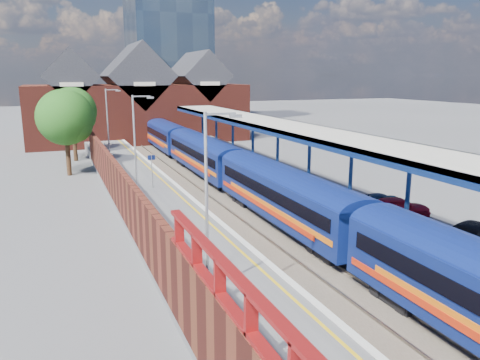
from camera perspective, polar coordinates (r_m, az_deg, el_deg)
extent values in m
plane|color=#5B5B5E|center=(43.05, -5.64, 0.12)|extent=(240.00, 240.00, 0.00)
cube|color=#473D33|center=(33.85, -0.82, -3.24)|extent=(6.00, 76.00, 0.06)
cube|color=slate|center=(33.12, -4.41, -3.47)|extent=(0.07, 76.00, 0.14)
cube|color=slate|center=(33.56, -2.07, -3.22)|extent=(0.07, 76.00, 0.14)
cube|color=slate|center=(34.10, 0.40, -2.96)|extent=(0.07, 76.00, 0.14)
cube|color=slate|center=(34.66, 2.60, -2.71)|extent=(0.07, 76.00, 0.14)
cube|color=#565659|center=(32.22, -10.00, -3.38)|extent=(5.00, 76.00, 1.00)
cube|color=#565659|center=(36.25, 8.06, -1.52)|extent=(6.00, 76.00, 1.00)
cube|color=silver|center=(32.62, -6.00, -2.10)|extent=(0.30, 76.00, 0.05)
cube|color=silver|center=(34.81, 4.01, -1.12)|extent=(0.30, 76.00, 0.05)
cube|color=yellow|center=(32.47, -7.01, -2.23)|extent=(0.14, 76.00, 0.01)
cube|color=navy|center=(29.35, 5.60, -2.00)|extent=(2.94, 16.02, 2.50)
cube|color=navy|center=(29.06, 5.66, 0.38)|extent=(2.94, 16.02, 0.60)
cube|color=navy|center=(44.40, -4.33, 3.02)|extent=(2.94, 16.02, 2.50)
cube|color=navy|center=(44.21, -4.36, 4.62)|extent=(2.94, 16.02, 0.60)
cube|color=navy|center=(60.27, -9.17, 5.44)|extent=(2.94, 16.02, 2.50)
cube|color=navy|center=(60.13, -9.21, 6.62)|extent=(2.94, 16.02, 0.60)
cube|color=black|center=(36.13, -2.47, 1.56)|extent=(0.04, 60.54, 0.70)
cube|color=orange|center=(36.29, -2.48, 0.32)|extent=(0.03, 55.27, 0.30)
cube|color=red|center=(36.34, -2.49, -0.07)|extent=(0.03, 55.27, 0.30)
cube|color=black|center=(65.91, -10.22, 4.60)|extent=(2.00, 2.40, 0.60)
cylinder|color=navy|center=(25.61, 19.74, -2.10)|extent=(0.24, 0.24, 4.20)
cylinder|color=navy|center=(29.40, 13.32, 0.15)|extent=(0.24, 0.24, 4.20)
cylinder|color=navy|center=(33.51, 8.41, 1.86)|extent=(0.24, 0.24, 4.20)
cylinder|color=navy|center=(37.84, 4.60, 3.19)|extent=(0.24, 0.24, 4.20)
cylinder|color=navy|center=(42.31, 1.57, 4.23)|extent=(0.24, 0.24, 4.20)
cylinder|color=navy|center=(46.90, -0.88, 5.05)|extent=(0.24, 0.24, 4.20)
cylinder|color=navy|center=(51.55, -2.89, 5.73)|extent=(0.24, 0.24, 4.20)
cylinder|color=navy|center=(56.27, -4.57, 6.29)|extent=(0.24, 0.24, 4.20)
cube|color=beige|center=(36.88, 6.06, 6.44)|extent=(4.50, 52.00, 0.25)
cube|color=navy|center=(35.94, 3.00, 6.09)|extent=(0.20, 52.00, 0.55)
cube|color=navy|center=(37.95, 8.94, 6.30)|extent=(0.20, 52.00, 0.55)
cylinder|color=#A5A8AA|center=(17.84, -4.10, -2.96)|extent=(0.12, 0.12, 7.00)
cube|color=#A5A8AA|center=(17.43, -2.38, 8.07)|extent=(1.20, 0.08, 0.08)
cube|color=#A5A8AA|center=(17.65, -0.52, 7.81)|extent=(0.45, 0.18, 0.12)
cylinder|color=#A5A8AA|center=(33.14, -12.69, 4.02)|extent=(0.12, 0.12, 7.00)
cube|color=#A5A8AA|center=(32.92, -11.93, 9.96)|extent=(1.20, 0.08, 0.08)
cube|color=#A5A8AA|center=(33.04, -10.89, 9.84)|extent=(0.45, 0.18, 0.12)
cylinder|color=#A5A8AA|center=(48.89, -15.83, 6.54)|extent=(0.12, 0.12, 7.00)
cube|color=#A5A8AA|center=(48.74, -15.36, 10.57)|extent=(1.20, 0.08, 0.08)
cube|color=#A5A8AA|center=(48.82, -14.65, 10.49)|extent=(0.45, 0.18, 0.12)
cylinder|color=#A5A8AA|center=(35.72, -10.68, 1.06)|extent=(0.08, 0.08, 2.50)
cube|color=#0C194C|center=(35.53, -10.75, 2.71)|extent=(0.55, 0.06, 0.35)
cube|color=#5B2018|center=(25.58, -13.01, -3.31)|extent=(0.35, 50.00, 2.80)
cube|color=maroon|center=(9.36, 3.90, -16.03)|extent=(0.30, 15.00, 0.12)
cube|color=maroon|center=(9.85, 3.82, -20.88)|extent=(0.30, 15.00, 0.12)
cube|color=maroon|center=(10.40, 1.37, -16.02)|extent=(0.30, 0.12, 1.00)
cube|color=maroon|center=(12.07, -2.48, -11.78)|extent=(0.30, 0.12, 1.00)
cube|color=maroon|center=(13.82, -5.29, -8.56)|extent=(0.30, 0.12, 1.00)
cube|color=maroon|center=(15.64, -7.42, -6.07)|extent=(0.30, 0.12, 1.00)
cube|color=#5B2018|center=(69.57, -12.33, 7.99)|extent=(30.00, 12.00, 8.00)
cube|color=#232328|center=(68.42, -20.14, 11.81)|extent=(7.13, 12.00, 7.13)
cube|color=#232328|center=(69.37, -12.53, 12.27)|extent=(9.16, 12.00, 9.16)
cube|color=#232328|center=(71.44, -5.23, 12.52)|extent=(7.13, 12.00, 7.13)
cube|color=beige|center=(62.39, -19.84, 10.91)|extent=(2.80, 0.15, 0.50)
cube|color=beige|center=(63.42, -11.55, 11.41)|extent=(2.80, 0.15, 0.50)
cube|color=beige|center=(65.69, -3.65, 11.66)|extent=(2.80, 0.15, 0.50)
cube|color=#465F79|center=(93.56, -8.89, 19.07)|extent=(14.00, 14.00, 40.00)
cylinder|color=#382314|center=(46.95, -20.23, 2.93)|extent=(0.44, 0.44, 4.00)
sphere|color=#1B4813|center=(46.54, -20.55, 7.18)|extent=(5.20, 5.20, 5.20)
sphere|color=#1B4813|center=(46.13, -19.47, 6.34)|extent=(3.20, 3.20, 3.20)
cylinder|color=#382314|center=(54.90, -19.50, 4.29)|extent=(0.44, 0.44, 4.00)
sphere|color=#1B4813|center=(54.55, -19.78, 7.92)|extent=(5.20, 5.20, 5.20)
sphere|color=#1B4813|center=(54.14, -18.84, 7.21)|extent=(3.20, 3.20, 3.20)
imported|color=maroon|center=(29.35, 18.71, -3.16)|extent=(3.98, 2.36, 1.27)
imported|color=black|center=(25.57, 26.97, -6.05)|extent=(5.16, 3.09, 1.40)
imported|color=navy|center=(30.63, 16.95, -2.60)|extent=(4.02, 2.29, 1.06)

